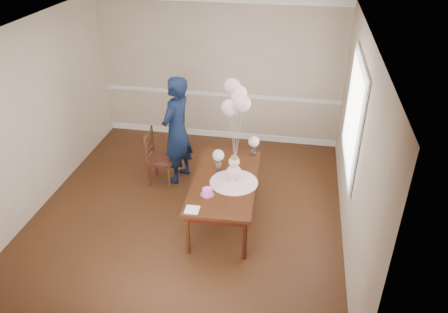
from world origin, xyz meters
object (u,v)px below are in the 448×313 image
Objects in this scene: dining_table_top at (225,181)px; birthday_cake at (207,192)px; dining_chair_seat at (161,160)px; woman at (177,130)px.

dining_table_top is 13.33× the size of birthday_cake.
dining_table_top is at bearing 68.19° from birthday_cake.
birthday_cake is 1.59m from dining_chair_seat.
woman is at bearing 120.59° from birthday_cake.
dining_chair_seat is (-1.19, 0.77, -0.23)m from dining_table_top.
birthday_cake is at bearing -48.58° from dining_chair_seat.
woman is (0.24, 0.15, 0.48)m from dining_chair_seat.
birthday_cake is 1.55m from woman.
woman is at bearing 133.65° from dining_table_top.
woman reaches higher than dining_chair_seat.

